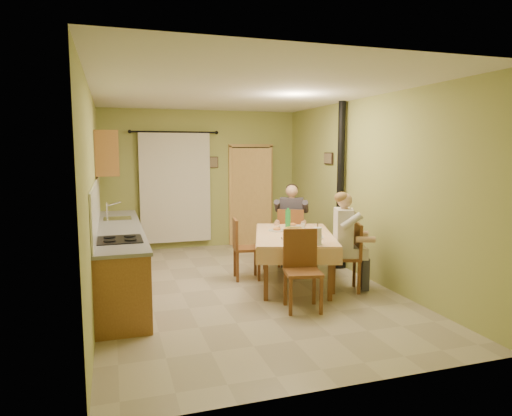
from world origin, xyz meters
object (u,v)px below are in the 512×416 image
object	(u,v)px
stove_flue	(340,208)
chair_right	(345,270)
chair_left	(246,261)
man_far	(291,215)
man_right	(345,230)
chair_near	(302,287)
chair_far	(291,249)
dining_table	(294,259)

from	to	relation	value
stove_flue	chair_right	bearing A→B (deg)	-113.90
chair_left	man_far	bearing A→B (deg)	127.93
man_far	man_right	distance (m)	1.59
chair_near	man_far	size ratio (longest dim) A/B	0.72
chair_far	chair_right	world-z (taller)	chair_far
chair_left	chair_far	bearing A→B (deg)	127.51
chair_right	man_far	bearing A→B (deg)	25.77
chair_right	stove_flue	bearing A→B (deg)	-5.16
dining_table	chair_left	xyz separation A→B (m)	(-0.62, 0.45, -0.09)
man_right	man_far	bearing A→B (deg)	25.32
chair_right	man_right	distance (m)	0.59
chair_right	stove_flue	xyz separation A→B (m)	(0.53, 1.20, 0.73)
chair_right	man_far	size ratio (longest dim) A/B	0.70
chair_left	man_far	size ratio (longest dim) A/B	0.68
chair_far	chair_left	size ratio (longest dim) A/B	1.06
chair_far	chair_right	distance (m)	1.58
chair_far	dining_table	bearing A→B (deg)	-83.41
dining_table	chair_left	world-z (taller)	chair_left
dining_table	man_far	bearing A→B (deg)	88.21
dining_table	man_right	world-z (taller)	man_right
chair_near	man_right	bearing A→B (deg)	-136.97
man_right	dining_table	bearing A→B (deg)	64.17
dining_table	chair_far	distance (m)	1.08
chair_left	stove_flue	distance (m)	1.88
chair_left	man_far	xyz separation A→B (m)	(1.00, 0.58, 0.59)
man_far	dining_table	bearing A→B (deg)	-83.50
chair_near	stove_flue	distance (m)	2.36
chair_near	chair_left	xyz separation A→B (m)	(-0.29, 1.54, -0.00)
man_far	stove_flue	bearing A→B (deg)	-1.33
chair_near	chair_right	distance (m)	1.05
dining_table	stove_flue	bearing A→B (deg)	48.60
man_far	chair_near	bearing A→B (deg)	-81.84
chair_far	chair_near	size ratio (longest dim) A/B	1.01
dining_table	chair_left	size ratio (longest dim) A/B	2.26
chair_near	man_right	world-z (taller)	man_right
man_right	chair_near	bearing A→B (deg)	140.24
man_far	man_right	size ratio (longest dim) A/B	1.00
chair_left	man_far	world-z (taller)	man_far
dining_table	chair_near	world-z (taller)	chair_near
chair_right	man_right	world-z (taller)	man_right
chair_near	man_far	xyz separation A→B (m)	(0.70, 2.12, 0.59)
dining_table	chair_right	bearing A→B (deg)	-25.85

